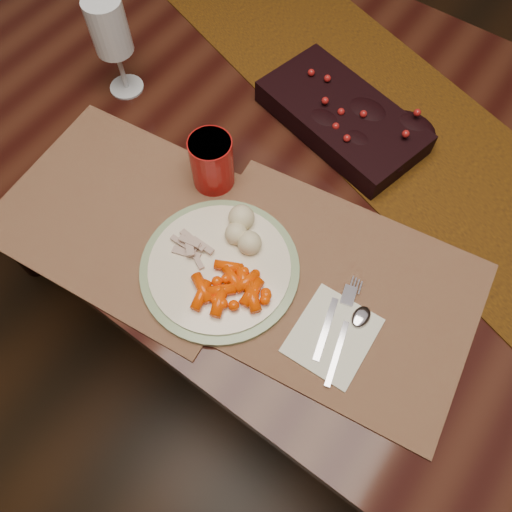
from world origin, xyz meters
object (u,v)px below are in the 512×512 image
Objects in this scene: dinner_plate at (220,268)px; turkey_shreds at (192,247)px; napkin at (333,336)px; centerpiece at (342,114)px; red_cup at (212,162)px; mashed_potatoes at (244,224)px; dining_table at (322,251)px; wine_glass at (115,48)px; placemat_main at (328,289)px; baby_carrots at (228,285)px.

turkey_shreds is at bearing -177.78° from dinner_plate.
napkin is at bearing 3.12° from turkey_shreds.
centerpiece is 0.40m from turkey_shreds.
red_cup is (-0.12, -0.25, 0.02)m from centerpiece.
mashed_potatoes is (-0.01, 0.08, 0.03)m from dinner_plate.
dining_table is 0.51m from dinner_plate.
red_cup is 0.31m from wine_glass.
mashed_potatoes is (-0.17, 0.00, 0.04)m from placemat_main.
baby_carrots is at bearing -67.23° from mashed_potatoes.
dining_table is 21.18× the size of mashed_potatoes.
dinner_plate is at bearing 2.22° from turkey_shreds.
napkin is at bearing -20.63° from red_cup.
turkey_shreds is 0.16m from red_cup.
turkey_shreds is 0.46× the size of napkin.
dinner_plate is 0.05m from baby_carrots.
dinner_plate is 0.19m from red_cup.
napkin is at bearing -60.01° from centerpiece.
placemat_main is 0.08m from napkin.
dinner_plate is 2.55× the size of red_cup.
centerpiece is 1.62× the size of wine_glass.
centerpiece is 0.36m from placemat_main.
napkin is 0.37m from red_cup.
turkey_shreds is (-0.06, -0.39, -0.01)m from centerpiece.
baby_carrots is at bearing -92.25° from dining_table.
dining_table is at bearing 77.10° from mashed_potatoes.
centerpiece is at bearing 89.21° from mashed_potatoes.
napkin is 0.68m from wine_glass.
wine_glass is (-0.46, 0.24, 0.07)m from baby_carrots.
centerpiece is 5.16× the size of turkey_shreds.
turkey_shreds reaches higher than dinner_plate.
wine_glass reaches higher than centerpiece.
red_cup is (-0.34, 0.13, 0.05)m from napkin.
dinner_plate is 2.30× the size of baby_carrots.
dinner_plate is 0.22m from napkin.
placemat_main is at bearing -13.66° from wine_glass.
placemat_main is (0.17, -0.31, -0.03)m from centerpiece.
wine_glass is at bearing -167.44° from dining_table.
wine_glass is at bearing 158.24° from placemat_main.
baby_carrots is (-0.13, -0.10, 0.03)m from placemat_main.
placemat_main is 1.77× the size of dinner_plate.
placemat_main is 7.61× the size of turkey_shreds.
baby_carrots is 0.11m from mashed_potatoes.
dinner_plate is 0.09m from mashed_potatoes.
baby_carrots is 1.39× the size of mashed_potatoes.
wine_glass reaches higher than red_cup.
baby_carrots is 0.86× the size of napkin.
red_cup reaches higher than placemat_main.
baby_carrots reaches higher than dinner_plate.
placemat_main is at bearing -12.13° from red_cup.
mashed_potatoes is at bearing 94.00° from dinner_plate.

